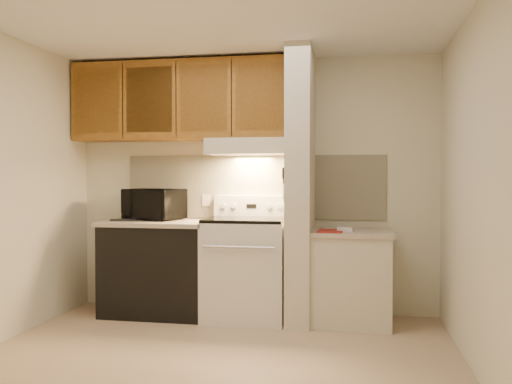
# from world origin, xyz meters

# --- Properties ---
(floor) EXTENTS (3.60, 3.60, 0.00)m
(floor) POSITION_xyz_m (0.00, 0.00, 0.00)
(floor) COLOR tan
(floor) RESTS_ON ground
(ceiling) EXTENTS (3.60, 3.60, 0.00)m
(ceiling) POSITION_xyz_m (0.00, 0.00, 2.50)
(ceiling) COLOR white
(ceiling) RESTS_ON wall_back
(wall_back) EXTENTS (3.60, 2.50, 0.02)m
(wall_back) POSITION_xyz_m (0.00, 1.50, 1.25)
(wall_back) COLOR beige
(wall_back) RESTS_ON floor
(wall_right) EXTENTS (0.02, 3.00, 2.50)m
(wall_right) POSITION_xyz_m (1.80, 0.00, 1.25)
(wall_right) COLOR beige
(wall_right) RESTS_ON floor
(backsplash) EXTENTS (2.60, 0.02, 0.63)m
(backsplash) POSITION_xyz_m (0.00, 1.49, 1.24)
(backsplash) COLOR #FFF6CE
(backsplash) RESTS_ON wall_back
(range_body) EXTENTS (0.76, 0.65, 0.92)m
(range_body) POSITION_xyz_m (0.00, 1.16, 0.46)
(range_body) COLOR silver
(range_body) RESTS_ON floor
(oven_window) EXTENTS (0.50, 0.01, 0.30)m
(oven_window) POSITION_xyz_m (0.00, 0.84, 0.50)
(oven_window) COLOR black
(oven_window) RESTS_ON range_body
(oven_handle) EXTENTS (0.65, 0.02, 0.02)m
(oven_handle) POSITION_xyz_m (0.00, 0.80, 0.72)
(oven_handle) COLOR silver
(oven_handle) RESTS_ON range_body
(cooktop) EXTENTS (0.74, 0.64, 0.03)m
(cooktop) POSITION_xyz_m (0.00, 1.16, 0.94)
(cooktop) COLOR black
(cooktop) RESTS_ON range_body
(range_backguard) EXTENTS (0.76, 0.08, 0.20)m
(range_backguard) POSITION_xyz_m (0.00, 1.44, 1.05)
(range_backguard) COLOR silver
(range_backguard) RESTS_ON range_body
(range_display) EXTENTS (0.10, 0.01, 0.04)m
(range_display) POSITION_xyz_m (0.00, 1.40, 1.05)
(range_display) COLOR black
(range_display) RESTS_ON range_backguard
(range_knob_left_outer) EXTENTS (0.05, 0.02, 0.05)m
(range_knob_left_outer) POSITION_xyz_m (-0.28, 1.40, 1.05)
(range_knob_left_outer) COLOR silver
(range_knob_left_outer) RESTS_ON range_backguard
(range_knob_left_inner) EXTENTS (0.05, 0.02, 0.05)m
(range_knob_left_inner) POSITION_xyz_m (-0.18, 1.40, 1.05)
(range_knob_left_inner) COLOR silver
(range_knob_left_inner) RESTS_ON range_backguard
(range_knob_right_inner) EXTENTS (0.05, 0.02, 0.05)m
(range_knob_right_inner) POSITION_xyz_m (0.18, 1.40, 1.05)
(range_knob_right_inner) COLOR silver
(range_knob_right_inner) RESTS_ON range_backguard
(range_knob_right_outer) EXTENTS (0.05, 0.02, 0.05)m
(range_knob_right_outer) POSITION_xyz_m (0.28, 1.40, 1.05)
(range_knob_right_outer) COLOR silver
(range_knob_right_outer) RESTS_ON range_backguard
(dishwasher_front) EXTENTS (1.00, 0.63, 0.87)m
(dishwasher_front) POSITION_xyz_m (-0.88, 1.17, 0.43)
(dishwasher_front) COLOR black
(dishwasher_front) RESTS_ON floor
(left_countertop) EXTENTS (1.04, 0.67, 0.04)m
(left_countertop) POSITION_xyz_m (-0.88, 1.17, 0.89)
(left_countertop) COLOR #BDAC98
(left_countertop) RESTS_ON dishwasher_front
(spoon_rest) EXTENTS (0.25, 0.13, 0.02)m
(spoon_rest) POSITION_xyz_m (-1.21, 1.10, 0.92)
(spoon_rest) COLOR black
(spoon_rest) RESTS_ON left_countertop
(teal_jar) EXTENTS (0.11, 0.11, 0.09)m
(teal_jar) POSITION_xyz_m (-1.21, 1.39, 0.96)
(teal_jar) COLOR #216460
(teal_jar) RESTS_ON left_countertop
(outlet) EXTENTS (0.08, 0.01, 0.12)m
(outlet) POSITION_xyz_m (-0.48, 1.48, 1.10)
(outlet) COLOR beige
(outlet) RESTS_ON backsplash
(microwave) EXTENTS (0.64, 0.53, 0.31)m
(microwave) POSITION_xyz_m (-0.97, 1.31, 1.06)
(microwave) COLOR black
(microwave) RESTS_ON left_countertop
(partition_pillar) EXTENTS (0.22, 0.70, 2.50)m
(partition_pillar) POSITION_xyz_m (0.51, 1.15, 1.25)
(partition_pillar) COLOR beige
(partition_pillar) RESTS_ON floor
(pillar_trim) EXTENTS (0.01, 0.70, 0.04)m
(pillar_trim) POSITION_xyz_m (0.39, 1.15, 1.30)
(pillar_trim) COLOR #8E5B20
(pillar_trim) RESTS_ON partition_pillar
(knife_strip) EXTENTS (0.02, 0.42, 0.04)m
(knife_strip) POSITION_xyz_m (0.39, 1.10, 1.32)
(knife_strip) COLOR black
(knife_strip) RESTS_ON partition_pillar
(knife_blade_a) EXTENTS (0.01, 0.03, 0.16)m
(knife_blade_a) POSITION_xyz_m (0.38, 0.94, 1.22)
(knife_blade_a) COLOR silver
(knife_blade_a) RESTS_ON knife_strip
(knife_handle_a) EXTENTS (0.02, 0.02, 0.10)m
(knife_handle_a) POSITION_xyz_m (0.38, 0.93, 1.37)
(knife_handle_a) COLOR black
(knife_handle_a) RESTS_ON knife_strip
(knife_blade_b) EXTENTS (0.01, 0.04, 0.18)m
(knife_blade_b) POSITION_xyz_m (0.38, 1.02, 1.21)
(knife_blade_b) COLOR silver
(knife_blade_b) RESTS_ON knife_strip
(knife_handle_b) EXTENTS (0.02, 0.02, 0.10)m
(knife_handle_b) POSITION_xyz_m (0.38, 1.02, 1.37)
(knife_handle_b) COLOR black
(knife_handle_b) RESTS_ON knife_strip
(knife_blade_c) EXTENTS (0.01, 0.04, 0.20)m
(knife_blade_c) POSITION_xyz_m (0.38, 1.10, 1.20)
(knife_blade_c) COLOR silver
(knife_blade_c) RESTS_ON knife_strip
(knife_handle_c) EXTENTS (0.02, 0.02, 0.10)m
(knife_handle_c) POSITION_xyz_m (0.38, 1.09, 1.37)
(knife_handle_c) COLOR black
(knife_handle_c) RESTS_ON knife_strip
(knife_blade_d) EXTENTS (0.01, 0.04, 0.16)m
(knife_blade_d) POSITION_xyz_m (0.38, 1.18, 1.22)
(knife_blade_d) COLOR silver
(knife_blade_d) RESTS_ON knife_strip
(knife_handle_d) EXTENTS (0.02, 0.02, 0.10)m
(knife_handle_d) POSITION_xyz_m (0.38, 1.18, 1.37)
(knife_handle_d) COLOR black
(knife_handle_d) RESTS_ON knife_strip
(knife_blade_e) EXTENTS (0.01, 0.04, 0.18)m
(knife_blade_e) POSITION_xyz_m (0.38, 1.26, 1.21)
(knife_blade_e) COLOR silver
(knife_blade_e) RESTS_ON knife_strip
(knife_handle_e) EXTENTS (0.02, 0.02, 0.10)m
(knife_handle_e) POSITION_xyz_m (0.38, 1.26, 1.37)
(knife_handle_e) COLOR black
(knife_handle_e) RESTS_ON knife_strip
(oven_mitt) EXTENTS (0.03, 0.09, 0.23)m
(oven_mitt) POSITION_xyz_m (0.38, 1.32, 1.20)
(oven_mitt) COLOR slate
(oven_mitt) RESTS_ON partition_pillar
(right_cab_base) EXTENTS (0.70, 0.60, 0.81)m
(right_cab_base) POSITION_xyz_m (0.97, 1.15, 0.40)
(right_cab_base) COLOR beige
(right_cab_base) RESTS_ON floor
(right_countertop) EXTENTS (0.74, 0.64, 0.04)m
(right_countertop) POSITION_xyz_m (0.97, 1.15, 0.83)
(right_countertop) COLOR #BDAC98
(right_countertop) RESTS_ON right_cab_base
(red_folder) EXTENTS (0.23, 0.31, 0.01)m
(red_folder) POSITION_xyz_m (0.79, 1.00, 0.85)
(red_folder) COLOR maroon
(red_folder) RESTS_ON right_countertop
(white_box) EXTENTS (0.15, 0.11, 0.04)m
(white_box) POSITION_xyz_m (0.92, 1.05, 0.87)
(white_box) COLOR white
(white_box) RESTS_ON right_countertop
(range_hood) EXTENTS (0.78, 0.44, 0.15)m
(range_hood) POSITION_xyz_m (0.00, 1.28, 1.62)
(range_hood) COLOR beige
(range_hood) RESTS_ON upper_cabinets
(hood_lip) EXTENTS (0.78, 0.04, 0.06)m
(hood_lip) POSITION_xyz_m (0.00, 1.07, 1.58)
(hood_lip) COLOR beige
(hood_lip) RESTS_ON range_hood
(upper_cabinets) EXTENTS (2.18, 0.33, 0.77)m
(upper_cabinets) POSITION_xyz_m (-0.69, 1.32, 2.08)
(upper_cabinets) COLOR #8E5B20
(upper_cabinets) RESTS_ON wall_back
(cab_door_a) EXTENTS (0.46, 0.01, 0.63)m
(cab_door_a) POSITION_xyz_m (-1.51, 1.17, 2.08)
(cab_door_a) COLOR #8E5B20
(cab_door_a) RESTS_ON upper_cabinets
(cab_gap_a) EXTENTS (0.01, 0.01, 0.73)m
(cab_gap_a) POSITION_xyz_m (-1.23, 1.16, 2.08)
(cab_gap_a) COLOR black
(cab_gap_a) RESTS_ON upper_cabinets
(cab_door_b) EXTENTS (0.46, 0.01, 0.63)m
(cab_door_b) POSITION_xyz_m (-0.96, 1.17, 2.08)
(cab_door_b) COLOR #8E5B20
(cab_door_b) RESTS_ON upper_cabinets
(cab_gap_b) EXTENTS (0.01, 0.01, 0.73)m
(cab_gap_b) POSITION_xyz_m (-0.69, 1.16, 2.08)
(cab_gap_b) COLOR black
(cab_gap_b) RESTS_ON upper_cabinets
(cab_door_c) EXTENTS (0.46, 0.01, 0.63)m
(cab_door_c) POSITION_xyz_m (-0.42, 1.17, 2.08)
(cab_door_c) COLOR #8E5B20
(cab_door_c) RESTS_ON upper_cabinets
(cab_gap_c) EXTENTS (0.01, 0.01, 0.73)m
(cab_gap_c) POSITION_xyz_m (-0.14, 1.16, 2.08)
(cab_gap_c) COLOR black
(cab_gap_c) RESTS_ON upper_cabinets
(cab_door_d) EXTENTS (0.46, 0.01, 0.63)m
(cab_door_d) POSITION_xyz_m (0.13, 1.17, 2.08)
(cab_door_d) COLOR #8E5B20
(cab_door_d) RESTS_ON upper_cabinets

